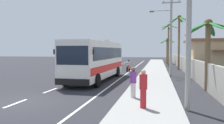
# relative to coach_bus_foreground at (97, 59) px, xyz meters

# --- Properties ---
(ground_plane) EXTENTS (160.00, 160.00, 0.00)m
(ground_plane) POSITION_rel_coach_bus_foreground_xyz_m (-1.70, -9.38, -1.97)
(ground_plane) COLOR #28282D
(sidewalk_kerb) EXTENTS (3.20, 90.00, 0.14)m
(sidewalk_kerb) POSITION_rel_coach_bus_foreground_xyz_m (5.10, 0.62, -1.90)
(sidewalk_kerb) COLOR #999993
(sidewalk_kerb) RESTS_ON ground
(lane_markings) EXTENTS (3.76, 71.00, 0.01)m
(lane_markings) POSITION_rel_coach_bus_foreground_xyz_m (0.58, 4.99, -1.97)
(lane_markings) COLOR white
(lane_markings) RESTS_ON ground
(boundary_wall) EXTENTS (0.24, 60.00, 1.90)m
(boundary_wall) POSITION_rel_coach_bus_foreground_xyz_m (8.90, 4.62, -1.03)
(boundary_wall) COLOR #9E998E
(boundary_wall) RESTS_ON ground
(coach_bus_foreground) EXTENTS (3.25, 11.37, 3.79)m
(coach_bus_foreground) POSITION_rel_coach_bus_foreground_xyz_m (0.00, 0.00, 0.00)
(coach_bus_foreground) COLOR silver
(coach_bus_foreground) RESTS_ON ground
(coach_bus_far_lane) EXTENTS (3.38, 11.13, 3.61)m
(coach_bus_far_lane) POSITION_rel_coach_bus_foreground_xyz_m (-3.71, 19.88, -0.09)
(coach_bus_far_lane) COLOR white
(coach_bus_far_lane) RESTS_ON ground
(motorcycle_beside_bus) EXTENTS (0.56, 1.96, 1.54)m
(motorcycle_beside_bus) POSITION_rel_coach_bus_foreground_xyz_m (1.74, 9.40, -1.34)
(motorcycle_beside_bus) COLOR black
(motorcycle_beside_bus) RESTS_ON ground
(pedestrian_near_kerb) EXTENTS (0.36, 0.36, 1.70)m
(pedestrian_near_kerb) POSITION_rel_coach_bus_foreground_xyz_m (4.22, -7.78, -0.94)
(pedestrian_near_kerb) COLOR beige
(pedestrian_near_kerb) RESTS_ON sidewalk_kerb
(pedestrian_midwalk) EXTENTS (0.36, 0.36, 1.76)m
(pedestrian_midwalk) POSITION_rel_coach_bus_foreground_xyz_m (4.91, -9.99, -0.91)
(pedestrian_midwalk) COLOR red
(pedestrian_midwalk) RESTS_ON sidewalk_kerb
(utility_pole_nearest) EXTENTS (2.26, 0.24, 9.39)m
(utility_pole_nearest) POSITION_rel_coach_bus_foreground_xyz_m (6.90, -9.50, 2.94)
(utility_pole_nearest) COLOR #9E9E99
(utility_pole_nearest) RESTS_ON ground
(utility_pole_mid) EXTENTS (3.18, 0.24, 8.99)m
(utility_pole_mid) POSITION_rel_coach_bus_foreground_xyz_m (6.76, 4.39, 2.82)
(utility_pole_mid) COLOR #9E9E99
(utility_pole_mid) RESTS_ON ground
(palm_nearest) EXTENTS (3.44, 3.58, 4.88)m
(palm_nearest) POSITION_rel_coach_bus_foreground_xyz_m (8.85, -3.95, 1.39)
(palm_nearest) COLOR brown
(palm_nearest) RESTS_ON ground
(palm_second) EXTENTS (3.55, 3.65, 7.71)m
(palm_second) POSITION_rel_coach_bus_foreground_xyz_m (8.40, 13.30, 3.42)
(palm_second) COLOR brown
(palm_second) RESTS_ON ground
(palm_third) EXTENTS (3.01, 3.15, 5.20)m
(palm_third) POSITION_rel_coach_bus_foreground_xyz_m (7.28, 27.16, 2.05)
(palm_third) COLOR brown
(palm_third) RESTS_ON ground
(palm_fourth) EXTENTS (3.13, 3.19, 7.22)m
(palm_fourth) POSITION_rel_coach_bus_foreground_xyz_m (7.24, 19.88, 3.37)
(palm_fourth) COLOR brown
(palm_fourth) RESTS_ON ground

